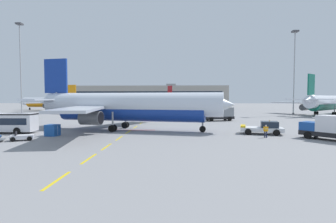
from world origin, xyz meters
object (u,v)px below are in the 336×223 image
catering_truck (333,127)px  fuel_service_truck (219,114)px  pushback_tug (263,128)px  airliner_far_right (327,103)px  ground_crew_worker (266,130)px  uld_cargo_container (52,130)px  airliner_foreground (127,106)px  airliner_mid_left (183,102)px  apron_light_mast_far (294,63)px  airliner_far_center (49,102)px  apron_light_mast_near (20,59)px

catering_truck → fuel_service_truck: bearing=109.3°
pushback_tug → airliner_far_right: 57.00m
pushback_tug → fuel_service_truck: size_ratio=0.88×
ground_crew_worker → uld_cargo_container: ground_crew_worker is taller
airliner_foreground → fuel_service_truck: bearing=45.7°
airliner_foreground → ground_crew_worker: (20.24, -7.68, -2.98)m
airliner_mid_left → apron_light_mast_far: 46.28m
airliner_far_center → apron_light_mast_near: size_ratio=1.05×
fuel_service_truck → ground_crew_worker: 26.25m
airliner_foreground → pushback_tug: (21.02, -4.12, -3.05)m
airliner_mid_left → airliner_far_right: size_ratio=1.02×
airliner_far_center → uld_cargo_container: (37.84, -75.44, -2.69)m
pushback_tug → airliner_far_right: bearing=53.2°
fuel_service_truck → apron_light_mast_far: size_ratio=0.28×
airliner_far_center → airliner_foreground: bearing=-55.4°
airliner_foreground → airliner_far_right: bearing=36.9°
pushback_tug → airliner_foreground: bearing=168.9°
pushback_tug → catering_truck: catering_truck is taller
ground_crew_worker → apron_light_mast_far: (24.26, 48.45, 15.18)m
airliner_foreground → airliner_far_center: airliner_foreground is taller
pushback_tug → catering_truck: bearing=-38.5°
fuel_service_truck → pushback_tug: bearing=-82.5°
airliner_far_center → catering_truck: bearing=-46.1°
pushback_tug → catering_truck: 8.83m
apron_light_mast_near → apron_light_mast_far: (85.65, 2.48, -1.37)m
fuel_service_truck → apron_light_mast_near: bearing=161.5°
airliner_far_right → fuel_service_truck: (-37.10, -22.96, -2.24)m
airliner_foreground → pushback_tug: size_ratio=5.35×
airliner_mid_left → ground_crew_worker: airliner_mid_left is taller
airliner_mid_left → uld_cargo_container: 79.12m
uld_cargo_container → apron_light_mast_far: 73.61m
fuel_service_truck → apron_light_mast_near: apron_light_mast_near is taller
airliner_foreground → airliner_far_center: (-47.10, 68.34, -0.46)m
fuel_service_truck → apron_light_mast_far: (26.45, 22.30, 14.51)m
pushback_tug → catering_truck: size_ratio=0.94×
ground_crew_worker → airliner_foreground: bearing=159.2°
uld_cargo_container → apron_light_mast_near: 57.94m
catering_truck → apron_light_mast_far: apron_light_mast_far is taller
airliner_foreground → apron_light_mast_near: size_ratio=1.21×
airliner_mid_left → airliner_far_right: bearing=-32.1°
fuel_service_truck → apron_light_mast_far: bearing=40.1°
airliner_far_center → airliner_far_right: airliner_far_right is taller
ground_crew_worker → apron_light_mast_far: 56.27m
airliner_foreground → apron_light_mast_near: bearing=137.1°
uld_cargo_container → airliner_mid_left: bearing=75.6°
airliner_foreground → airliner_mid_left: 70.25m
uld_cargo_container → apron_light_mast_near: (-31.89, 45.40, 16.72)m
airliner_foreground → ground_crew_worker: bearing=-20.8°
apron_light_mast_far → airliner_far_center: bearing=163.3°
airliner_mid_left → apron_light_mast_far: size_ratio=1.13×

